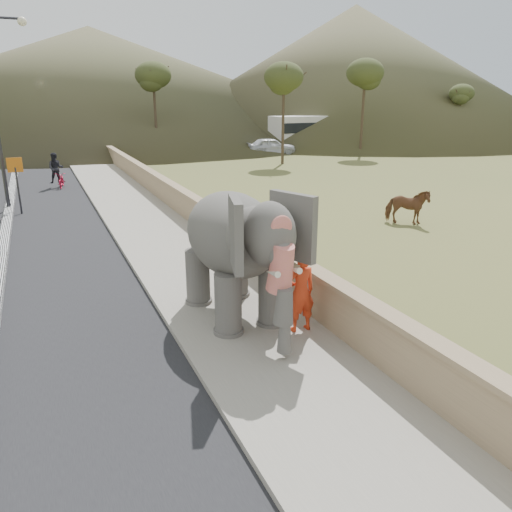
{
  "coord_description": "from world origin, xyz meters",
  "views": [
    {
      "loc": [
        -3.68,
        -6.85,
        4.79
      ],
      "look_at": [
        0.2,
        2.01,
        1.7
      ],
      "focal_mm": 35.0,
      "sensor_mm": 36.0,
      "label": 1
    }
  ],
  "objects_px": {
    "cow": "(407,207)",
    "motorcyclist": "(59,174)",
    "elephant_and_man": "(233,252)",
    "lamppost": "(0,95)"
  },
  "relations": [
    {
      "from": "lamppost",
      "to": "elephant_and_man",
      "type": "height_order",
      "value": "lamppost"
    },
    {
      "from": "motorcyclist",
      "to": "lamppost",
      "type": "bearing_deg",
      "value": -111.02
    },
    {
      "from": "lamppost",
      "to": "motorcyclist",
      "type": "relative_size",
      "value": 4.17
    },
    {
      "from": "lamppost",
      "to": "cow",
      "type": "xyz_separation_m",
      "value": [
        14.12,
        -8.83,
        -4.17
      ]
    },
    {
      "from": "lamppost",
      "to": "cow",
      "type": "relative_size",
      "value": 4.84
    },
    {
      "from": "cow",
      "to": "motorcyclist",
      "type": "relative_size",
      "value": 0.86
    },
    {
      "from": "lamppost",
      "to": "motorcyclist",
      "type": "height_order",
      "value": "lamppost"
    },
    {
      "from": "elephant_and_man",
      "to": "motorcyclist",
      "type": "height_order",
      "value": "elephant_and_man"
    },
    {
      "from": "cow",
      "to": "elephant_and_man",
      "type": "xyz_separation_m",
      "value": [
        -9.41,
        -5.51,
        0.88
      ]
    },
    {
      "from": "lamppost",
      "to": "elephant_and_man",
      "type": "distance_m",
      "value": 15.45
    }
  ]
}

